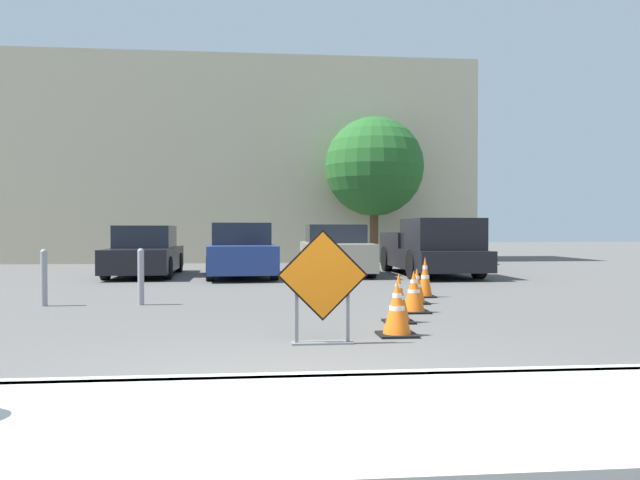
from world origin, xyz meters
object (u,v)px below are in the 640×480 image
at_px(traffic_cone_second, 399,298).
at_px(traffic_cone_third, 414,292).
at_px(traffic_cone_nearest, 397,309).
at_px(bollard_nearest, 141,275).
at_px(parked_car_second, 241,252).
at_px(parked_car_third, 335,251).
at_px(traffic_cone_fourth, 417,286).
at_px(traffic_cone_fifth, 425,277).
at_px(bollard_second, 44,276).
at_px(road_closed_sign, 323,285).
at_px(parked_car_nearest, 145,253).
at_px(pickup_truck, 432,250).

distance_m(traffic_cone_second, traffic_cone_third, 1.14).
relative_size(traffic_cone_nearest, bollard_nearest, 0.69).
bearing_deg(parked_car_second, traffic_cone_second, 102.38).
xyz_separation_m(traffic_cone_nearest, parked_car_third, (0.55, 10.51, 0.34)).
relative_size(traffic_cone_fourth, traffic_cone_fifth, 0.80).
distance_m(traffic_cone_fourth, bollard_second, 6.48).
height_order(road_closed_sign, bollard_second, road_closed_sign).
height_order(parked_car_nearest, bollard_nearest, parked_car_nearest).
distance_m(bollard_nearest, bollard_second, 1.63).
relative_size(traffic_cone_third, traffic_cone_fifth, 0.85).
relative_size(traffic_cone_nearest, traffic_cone_second, 0.96).
distance_m(parked_car_third, pickup_truck, 2.80).
height_order(road_closed_sign, traffic_cone_third, road_closed_sign).
height_order(traffic_cone_fourth, parked_car_second, parked_car_second).
bearing_deg(bollard_nearest, traffic_cone_third, -17.81).
distance_m(parked_car_nearest, bollard_nearest, 7.13).
distance_m(traffic_cone_nearest, traffic_cone_fifth, 4.54).
height_order(traffic_cone_nearest, bollard_nearest, bollard_nearest).
xyz_separation_m(road_closed_sign, traffic_cone_fifth, (2.50, 4.76, -0.30)).
bearing_deg(traffic_cone_nearest, bollard_second, 146.58).
relative_size(parked_car_second, parked_car_third, 1.06).
distance_m(road_closed_sign, traffic_cone_fourth, 4.27).
distance_m(pickup_truck, bollard_nearest, 9.46).
distance_m(traffic_cone_nearest, traffic_cone_fourth, 3.42).
bearing_deg(traffic_cone_third, traffic_cone_fourth, 73.12).
height_order(parked_car_third, bollard_nearest, parked_car_third).
distance_m(traffic_cone_fourth, parked_car_third, 7.30).
bearing_deg(pickup_truck, bollard_second, 35.89).
bearing_deg(traffic_cone_fifth, road_closed_sign, -117.75).
xyz_separation_m(traffic_cone_second, traffic_cone_fourth, (0.83, 2.17, -0.04)).
distance_m(traffic_cone_fifth, parked_car_third, 6.32).
height_order(traffic_cone_third, parked_car_third, parked_car_third).
bearing_deg(traffic_cone_nearest, parked_car_second, 102.33).
xyz_separation_m(traffic_cone_third, bollard_second, (-6.12, 1.44, 0.19)).
height_order(parked_car_second, pickup_truck, pickup_truck).
distance_m(parked_car_nearest, parked_car_second, 2.79).
xyz_separation_m(parked_car_third, pickup_truck, (2.73, -0.64, 0.06)).
bearing_deg(traffic_cone_second, parked_car_third, 88.29).
height_order(traffic_cone_third, pickup_truck, pickup_truck).
xyz_separation_m(pickup_truck, bollard_nearest, (-7.02, -6.33, -0.21)).
xyz_separation_m(traffic_cone_fourth, pickup_truck, (2.18, 6.64, 0.43)).
distance_m(road_closed_sign, bollard_second, 5.97).
distance_m(road_closed_sign, pickup_truck, 11.20).
height_order(road_closed_sign, traffic_cone_nearest, road_closed_sign).
height_order(road_closed_sign, traffic_cone_fifth, road_closed_sign).
relative_size(traffic_cone_second, traffic_cone_fifth, 0.89).
bearing_deg(bollard_second, road_closed_sign, -42.50).
bearing_deg(traffic_cone_third, road_closed_sign, -123.74).
bearing_deg(bollard_nearest, traffic_cone_nearest, -43.43).
bearing_deg(bollard_nearest, parked_car_second, 76.29).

